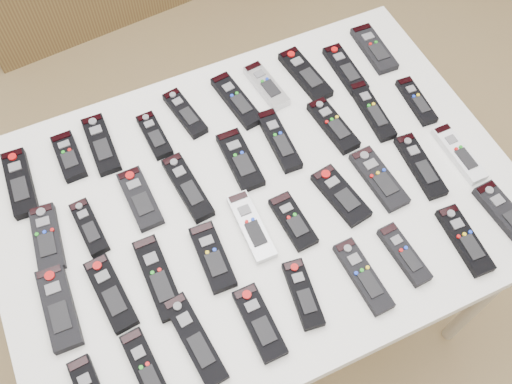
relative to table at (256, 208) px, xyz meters
name	(u,v)px	position (x,y,z in m)	size (l,w,h in m)	color
ground	(226,329)	(-0.14, -0.04, -0.72)	(4.00, 4.00, 0.00)	#967D4C
table	(256,208)	(0.00, 0.00, 0.00)	(1.25, 0.88, 0.78)	white
remote_0	(20,183)	(-0.51, 0.27, 0.07)	(0.06, 0.19, 0.02)	black
remote_1	(69,157)	(-0.38, 0.29, 0.07)	(0.05, 0.14, 0.02)	black
remote_2	(101,144)	(-0.30, 0.30, 0.07)	(0.06, 0.18, 0.02)	black
remote_3	(154,135)	(-0.16, 0.27, 0.07)	(0.05, 0.14, 0.02)	black
remote_4	(185,113)	(-0.07, 0.30, 0.07)	(0.05, 0.16, 0.02)	black
remote_5	(236,100)	(0.07, 0.28, 0.07)	(0.05, 0.19, 0.02)	black
remote_6	(266,86)	(0.17, 0.29, 0.07)	(0.05, 0.16, 0.02)	#B7B7BC
remote_7	(305,75)	(0.28, 0.29, 0.07)	(0.06, 0.19, 0.02)	black
remote_8	(345,69)	(0.39, 0.26, 0.07)	(0.05, 0.17, 0.02)	black
remote_9	(374,49)	(0.50, 0.29, 0.07)	(0.06, 0.18, 0.02)	black
remote_10	(47,238)	(-0.49, 0.09, 0.07)	(0.06, 0.17, 0.02)	black
remote_11	(89,227)	(-0.39, 0.08, 0.07)	(0.04, 0.15, 0.02)	black
remote_12	(140,199)	(-0.26, 0.10, 0.07)	(0.06, 0.17, 0.02)	black
remote_13	(188,187)	(-0.14, 0.09, 0.07)	(0.05, 0.19, 0.02)	black
remote_14	(240,160)	(0.00, 0.11, 0.07)	(0.06, 0.18, 0.02)	black
remote_15	(279,140)	(0.12, 0.12, 0.07)	(0.05, 0.19, 0.02)	black
remote_16	(333,125)	(0.27, 0.10, 0.07)	(0.05, 0.17, 0.02)	black
remote_17	(372,111)	(0.38, 0.10, 0.07)	(0.05, 0.19, 0.02)	black
remote_18	(416,101)	(0.51, 0.08, 0.07)	(0.04, 0.16, 0.02)	black
remote_19	(59,308)	(-0.50, -0.08, 0.07)	(0.06, 0.19, 0.02)	black
remote_20	(111,293)	(-0.39, -0.10, 0.07)	(0.06, 0.18, 0.02)	black
remote_21	(158,277)	(-0.29, -0.10, 0.07)	(0.06, 0.20, 0.02)	black
remote_22	(213,257)	(-0.16, -0.11, 0.07)	(0.06, 0.17, 0.02)	black
remote_23	(251,226)	(-0.05, -0.07, 0.07)	(0.05, 0.18, 0.02)	#B7B7BC
remote_24	(293,221)	(0.05, -0.10, 0.07)	(0.05, 0.15, 0.02)	black
remote_25	(341,195)	(0.18, -0.09, 0.07)	(0.06, 0.16, 0.02)	black
remote_26	(379,179)	(0.29, -0.09, 0.07)	(0.06, 0.18, 0.02)	black
remote_27	(420,166)	(0.40, -0.10, 0.07)	(0.05, 0.19, 0.02)	black
remote_28	(459,154)	(0.51, -0.11, 0.07)	(0.05, 0.18, 0.02)	silver
remote_30	(147,371)	(-0.38, -0.29, 0.07)	(0.05, 0.18, 0.02)	black
remote_31	(195,339)	(-0.26, -0.27, 0.07)	(0.05, 0.21, 0.02)	black
remote_32	(259,323)	(-0.13, -0.29, 0.07)	(0.06, 0.17, 0.02)	black
remote_33	(303,294)	(-0.01, -0.27, 0.07)	(0.05, 0.16, 0.02)	black
remote_34	(363,276)	(0.13, -0.29, 0.07)	(0.05, 0.18, 0.02)	black
remote_35	(404,254)	(0.24, -0.28, 0.07)	(0.04, 0.15, 0.02)	black
remote_36	(465,240)	(0.38, -0.31, 0.07)	(0.05, 0.18, 0.02)	black
remote_37	(507,216)	(0.51, -0.30, 0.07)	(0.05, 0.19, 0.02)	black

